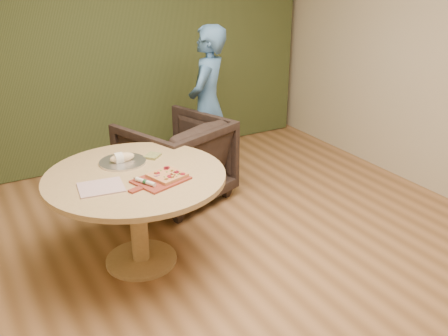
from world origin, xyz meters
TOP-DOWN VIEW (x-y plane):
  - room_shell at (0.00, 0.00)m, footprint 5.04×6.04m
  - curtain at (0.00, 2.90)m, footprint 4.80×0.14m
  - pedestal_table at (-0.52, 0.78)m, footprint 1.32×1.32m
  - pizza_paddle at (-0.42, 0.58)m, footprint 0.47×0.37m
  - flatbread_pizza at (-0.35, 0.59)m, footprint 0.27×0.27m
  - cutlery_roll at (-0.53, 0.56)m, footprint 0.11×0.19m
  - newspaper at (-0.81, 0.68)m, footprint 0.33×0.29m
  - serving_tray at (-0.53, 1.03)m, footprint 0.36×0.36m
  - bread_roll at (-0.54, 1.03)m, footprint 0.19×0.09m
  - green_packet at (-0.28, 1.02)m, footprint 0.16×0.15m
  - armchair at (0.19, 1.65)m, footprint 1.08×1.05m
  - person_standing at (0.69, 1.92)m, footprint 0.69×0.68m

SIDE VIEW (x-z plane):
  - armchair at x=0.19m, z-range 0.00..0.89m
  - pedestal_table at x=-0.52m, z-range 0.23..0.98m
  - newspaper at x=-0.81m, z-range 0.75..0.76m
  - serving_tray at x=-0.53m, z-range 0.75..0.77m
  - pizza_paddle at x=-0.42m, z-range 0.75..0.77m
  - green_packet at x=-0.28m, z-range 0.75..0.77m
  - flatbread_pizza at x=-0.35m, z-range 0.76..0.80m
  - cutlery_roll at x=-0.53m, z-range 0.76..0.80m
  - bread_roll at x=-0.54m, z-range 0.75..0.84m
  - person_standing at x=0.69m, z-range 0.00..1.60m
  - room_shell at x=0.00m, z-range -0.02..2.82m
  - curtain at x=0.00m, z-range 0.01..2.79m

